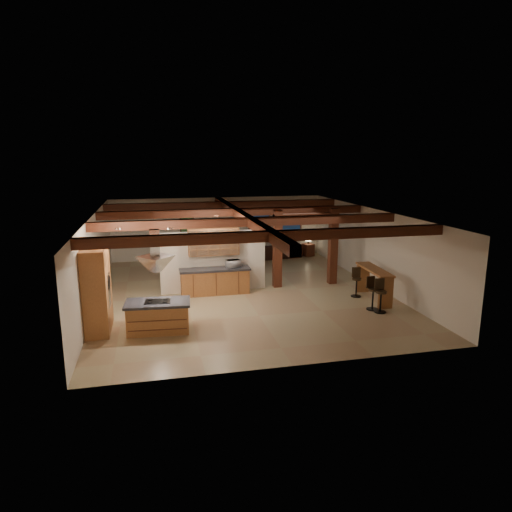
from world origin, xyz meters
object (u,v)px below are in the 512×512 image
Objects in this scene: dining_table at (218,263)px; sofa at (277,251)px; bar_counter at (374,279)px; kitchen_island at (158,316)px.

sofa is (3.17, 2.04, -0.02)m from dining_table.
dining_table is 0.95× the size of bar_counter.
sofa is at bearing 55.53° from kitchen_island.
kitchen_island is 0.92× the size of dining_table.
dining_table is at bearing 67.76° from kitchen_island.
sofa is at bearing 28.70° from dining_table.
bar_counter reaches higher than dining_table.
kitchen_island is at bearing -169.78° from bar_counter.
dining_table is at bearing 132.39° from bar_counter.
kitchen_island is 0.88× the size of bar_counter.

